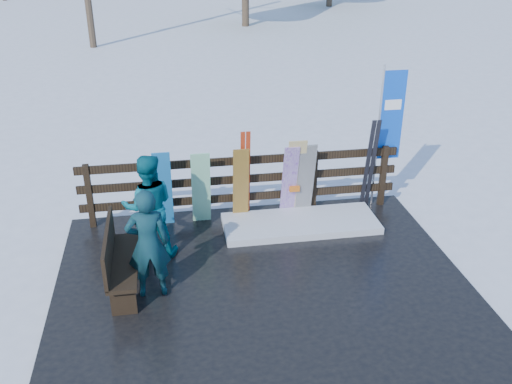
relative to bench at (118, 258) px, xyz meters
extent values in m
plane|color=white|center=(2.04, -0.24, -0.60)|extent=(700.00, 700.00, 0.00)
cube|color=black|center=(2.04, -0.24, -0.56)|extent=(6.00, 5.00, 0.08)
cube|color=black|center=(-0.56, 1.96, 0.06)|extent=(0.10, 0.10, 1.15)
cube|color=black|center=(0.74, 1.96, 0.06)|extent=(0.10, 0.10, 1.15)
cube|color=black|center=(2.04, 1.96, 0.06)|extent=(0.10, 0.10, 1.15)
cube|color=black|center=(3.34, 1.96, 0.06)|extent=(0.10, 0.10, 1.15)
cube|color=black|center=(4.64, 1.96, 0.06)|extent=(0.10, 0.10, 1.15)
cube|color=black|center=(2.04, 1.96, -0.17)|extent=(5.60, 0.05, 0.14)
cube|color=black|center=(2.04, 1.96, 0.18)|extent=(5.60, 0.05, 0.14)
cube|color=black|center=(2.04, 1.96, 0.53)|extent=(5.60, 0.05, 0.14)
cube|color=white|center=(2.97, 1.36, -0.46)|extent=(2.65, 1.00, 0.12)
cube|color=black|center=(0.07, 0.00, -0.07)|extent=(0.40, 1.50, 0.06)
cube|color=black|center=(0.07, -0.60, -0.29)|extent=(0.34, 0.06, 0.45)
cube|color=black|center=(0.07, 0.60, -0.29)|extent=(0.34, 0.06, 0.45)
cube|color=black|center=(-0.11, 0.00, 0.20)|extent=(0.05, 1.50, 0.50)
cube|color=#1F73B8|center=(0.68, 1.74, 0.20)|extent=(0.29, 0.28, 1.42)
cube|color=white|center=(1.31, 1.74, 0.17)|extent=(0.32, 0.30, 1.37)
cube|color=#FEAE31|center=(1.99, 1.74, 0.18)|extent=(0.27, 0.23, 1.39)
cube|color=silver|center=(2.84, 1.74, 0.18)|extent=(0.26, 0.36, 1.39)
cube|color=black|center=(3.13, 1.74, 0.19)|extent=(0.29, 0.32, 1.41)
cube|color=silver|center=(2.93, 1.74, 0.24)|extent=(0.31, 0.36, 1.50)
cube|color=#B53416|center=(2.03, 1.81, 0.31)|extent=(0.07, 0.20, 1.66)
cube|color=#B53416|center=(2.12, 1.81, 0.31)|extent=(0.07, 0.20, 1.66)
cube|color=black|center=(4.26, 1.81, 0.36)|extent=(0.08, 0.30, 1.75)
cube|color=black|center=(4.35, 1.81, 0.36)|extent=(0.08, 0.30, 1.75)
cylinder|color=silver|center=(4.48, 2.01, 0.78)|extent=(0.04, 0.04, 2.60)
cube|color=blue|center=(4.70, 2.01, 1.18)|extent=(0.42, 0.02, 1.60)
imported|color=#0E453D|center=(0.44, -0.19, 0.30)|extent=(0.61, 0.41, 1.63)
imported|color=#085F6F|center=(0.45, 0.89, 0.33)|extent=(0.82, 0.64, 1.68)
camera|label=1|loc=(0.81, -7.01, 4.32)|focal=40.00mm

